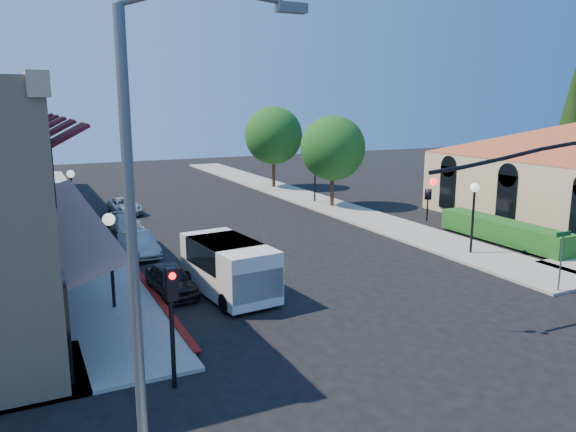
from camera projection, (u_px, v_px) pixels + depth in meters
name	position (u px, v px, depth m)	size (l,w,h in m)	color
ground	(449.00, 352.00, 16.92)	(120.00, 120.00, 0.00)	black
sidewalk_left	(63.00, 215.00, 36.94)	(3.50, 50.00, 0.12)	gray
sidewalk_right	(299.00, 196.00, 44.45)	(3.50, 50.00, 0.12)	gray
curb_red_strip	(159.00, 303.00, 21.01)	(0.25, 10.00, 0.06)	maroon
hedge	(502.00, 243.00, 29.87)	(1.40, 8.00, 1.10)	#175017
conifer_far	(573.00, 115.00, 43.51)	(3.20, 3.20, 11.00)	black
street_tree_a	(333.00, 148.00, 39.23)	(4.56, 4.56, 6.48)	black
street_tree_b	(273.00, 135.00, 47.97)	(4.94, 4.94, 7.02)	black
signal_mast_arm	(554.00, 197.00, 19.93)	(8.01, 0.39, 6.00)	black
secondary_signal	(172.00, 305.00, 14.27)	(0.28, 0.42, 3.32)	black
cobra_streetlight	(151.00, 222.00, 10.18)	(3.60, 0.25, 9.31)	#595B5E
street_name_sign	(562.00, 252.00, 21.74)	(0.80, 0.06, 2.50)	#595B5E
lamppost_left_near	(110.00, 236.00, 19.78)	(0.44, 0.44, 3.57)	black
lamppost_left_far	(71.00, 185.00, 32.11)	(0.44, 0.44, 3.57)	black
lamppost_right_near	(474.00, 200.00, 27.07)	(0.44, 0.44, 3.57)	black
lamppost_right_far	(315.00, 166.00, 41.16)	(0.44, 0.44, 3.57)	black
white_van	(229.00, 265.00, 21.60)	(2.54, 4.99, 2.13)	silver
parked_car_a	(171.00, 279.00, 21.91)	(1.38, 3.43, 1.17)	black
parked_car_b	(139.00, 244.00, 27.33)	(1.22, 3.50, 1.15)	gray
parked_car_c	(127.00, 225.00, 31.92)	(1.47, 3.63, 1.05)	beige
parked_car_d	(125.00, 206.00, 37.61)	(1.79, 3.88, 1.08)	#B1B4B6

